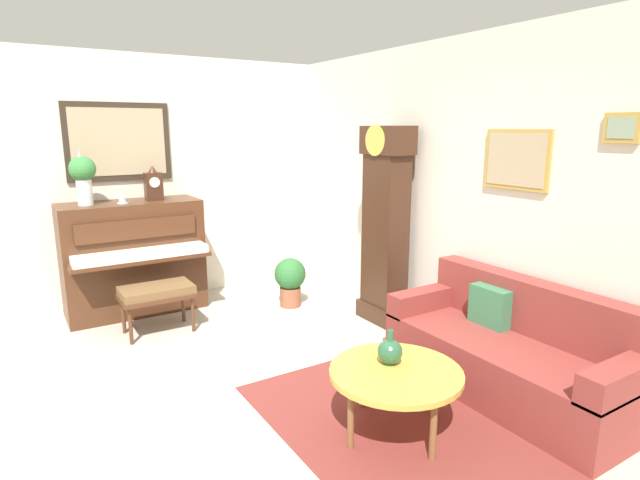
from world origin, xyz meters
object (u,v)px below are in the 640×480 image
couch (511,352)px  coffee_table (396,374)px  green_jug (390,351)px  flower_vase (83,174)px  potted_plant (290,279)px  piano (134,257)px  teacup (123,201)px  mantel_clock (153,185)px  piano_bench (157,293)px  grandfather_clock (385,231)px

couch → coffee_table: 1.12m
couch → green_jug: size_ratio=7.92×
flower_vase → potted_plant: (0.75, 1.96, -1.22)m
piano → flower_vase: flower_vase is taller
piano → teacup: bearing=-45.2°
mantel_clock → potted_plant: size_ratio=0.68×
mantel_clock → teacup: mantel_clock is taller
piano_bench → green_jug: bearing=20.4°
teacup → potted_plant: bearing=67.3°
grandfather_clock → green_jug: bearing=-37.8°
grandfather_clock → potted_plant: 1.27m
piano → piano_bench: 0.78m
piano → potted_plant: 1.73m
flower_vase → piano: bearing=90.3°
grandfather_clock → coffee_table: 2.13m
flower_vase → potted_plant: 2.42m
green_jug → potted_plant: size_ratio=0.43×
couch → green_jug: (-0.14, -1.09, 0.22)m
coffee_table → green_jug: green_jug is taller
piano_bench → flower_vase: size_ratio=1.21×
grandfather_clock → teacup: 2.75m
teacup → coffee_table: bearing=17.5°
potted_plant → grandfather_clock: bearing=35.3°
piano_bench → potted_plant: potted_plant is taller
piano_bench → flower_vase: (-0.74, -0.47, 1.13)m
coffee_table → potted_plant: (-2.55, 0.60, -0.09)m
green_jug → teacup: bearing=-161.6°
piano_bench → teacup: (-0.66, -0.12, 0.84)m
piano → flower_vase: bearing=-89.7°
coffee_table → couch: bearing=87.7°
couch → flower_vase: bearing=-143.5°
piano_bench → grandfather_clock: 2.37m
mantel_clock → potted_plant: 1.82m
grandfather_clock → teacup: grandfather_clock is taller
mantel_clock → flower_vase: size_ratio=0.66×
coffee_table → potted_plant: size_ratio=1.57×
piano → couch: bearing=31.4°
grandfather_clock → couch: size_ratio=1.07×
grandfather_clock → mantel_clock: (-1.65, -1.90, 0.43)m
coffee_table → grandfather_clock: bearing=143.3°
couch → teacup: (-3.27, -2.13, 0.94)m
flower_vase → green_jug: 3.63m
piano → potted_plant: (0.76, 1.53, -0.30)m
piano_bench → grandfather_clock: size_ratio=0.34×
flower_vase → mantel_clock: bearing=90.0°
teacup → green_jug: 3.37m
couch → mantel_clock: mantel_clock is taller
mantel_clock → flower_vase: 0.71m
grandfather_clock → flower_vase: bearing=-122.5°
mantel_clock → potted_plant: (0.75, 1.27, -1.08)m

